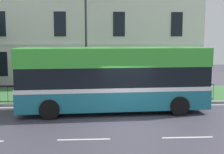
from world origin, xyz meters
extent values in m
cube|color=#433F4B|center=(0.00, 0.00, -0.03)|extent=(60.00, 56.00, 0.06)
cube|color=silver|center=(0.00, 3.65, 0.00)|extent=(54.00, 0.14, 0.01)
cube|color=silver|center=(-2.00, -1.80, 0.00)|extent=(2.00, 0.12, 0.01)
cube|color=silver|center=(2.00, -1.80, 0.00)|extent=(2.00, 0.12, 0.01)
cube|color=#9E9E99|center=(0.00, 4.12, 0.06)|extent=(57.00, 0.24, 0.12)
cube|color=#417641|center=(0.00, 6.93, 0.06)|extent=(57.00, 5.38, 0.12)
cube|color=silver|center=(-1.91, 16.04, 5.04)|extent=(17.99, 10.84, 9.85)
cube|color=white|center=(-1.91, 10.59, 3.32)|extent=(17.99, 0.06, 0.20)
cube|color=#2D333D|center=(-1.91, 10.58, 1.22)|extent=(1.10, 0.06, 2.20)
cube|color=white|center=(-8.66, 10.58, 1.79)|extent=(1.02, 0.04, 1.97)
cube|color=black|center=(-8.66, 10.56, 1.79)|extent=(0.92, 0.03, 1.87)
cube|color=white|center=(-4.16, 10.58, 1.79)|extent=(1.02, 0.04, 1.97)
cube|color=black|center=(-4.16, 10.56, 1.79)|extent=(0.92, 0.03, 1.87)
cube|color=white|center=(0.33, 10.58, 1.79)|extent=(1.02, 0.04, 1.97)
cube|color=black|center=(0.33, 10.56, 1.79)|extent=(0.92, 0.03, 1.87)
cube|color=white|center=(4.83, 10.58, 1.79)|extent=(1.02, 0.04, 1.97)
cube|color=black|center=(4.83, 10.56, 1.79)|extent=(0.92, 0.03, 1.87)
cube|color=white|center=(-8.66, 10.58, 4.82)|extent=(1.02, 0.04, 1.97)
cube|color=white|center=(-4.16, 10.58, 4.82)|extent=(1.02, 0.04, 1.97)
cube|color=black|center=(-4.16, 10.56, 4.82)|extent=(0.92, 0.03, 1.87)
cube|color=white|center=(0.33, 10.58, 4.82)|extent=(1.02, 0.04, 1.97)
cube|color=black|center=(0.33, 10.56, 4.82)|extent=(0.92, 0.03, 1.87)
cube|color=white|center=(4.83, 10.58, 4.82)|extent=(1.02, 0.04, 1.97)
cube|color=black|center=(4.83, 10.56, 4.82)|extent=(0.92, 0.03, 1.87)
cube|color=black|center=(-1.91, 4.40, 1.07)|extent=(14.78, 0.04, 0.04)
cube|color=black|center=(-1.91, 4.40, 0.20)|extent=(14.78, 0.04, 0.04)
cylinder|color=black|center=(-7.00, 4.40, 0.59)|extent=(0.02, 0.02, 0.95)
cylinder|color=black|center=(-6.53, 4.40, 0.59)|extent=(0.02, 0.02, 0.95)
cylinder|color=black|center=(-6.07, 4.40, 0.59)|extent=(0.02, 0.02, 0.95)
cylinder|color=black|center=(-5.61, 4.40, 0.59)|extent=(0.02, 0.02, 0.95)
cylinder|color=black|center=(-5.15, 4.40, 0.59)|extent=(0.02, 0.02, 0.95)
cylinder|color=black|center=(-4.69, 4.40, 0.59)|extent=(0.02, 0.02, 0.95)
cylinder|color=black|center=(-4.22, 4.40, 0.59)|extent=(0.02, 0.02, 0.95)
cylinder|color=black|center=(-3.76, 4.40, 0.59)|extent=(0.02, 0.02, 0.95)
cylinder|color=black|center=(-3.30, 4.40, 0.59)|extent=(0.02, 0.02, 0.95)
cylinder|color=black|center=(-2.84, 4.40, 0.59)|extent=(0.02, 0.02, 0.95)
cylinder|color=black|center=(-2.38, 4.40, 0.59)|extent=(0.02, 0.02, 0.95)
cylinder|color=black|center=(-1.91, 4.40, 0.59)|extent=(0.02, 0.02, 0.95)
cylinder|color=black|center=(-1.45, 4.40, 0.59)|extent=(0.02, 0.02, 0.95)
cylinder|color=black|center=(-0.99, 4.40, 0.59)|extent=(0.02, 0.02, 0.95)
cylinder|color=black|center=(-0.53, 4.40, 0.59)|extent=(0.02, 0.02, 0.95)
cylinder|color=black|center=(-0.07, 4.40, 0.59)|extent=(0.02, 0.02, 0.95)
cylinder|color=black|center=(0.39, 4.40, 0.59)|extent=(0.02, 0.02, 0.95)
cylinder|color=black|center=(0.86, 4.40, 0.59)|extent=(0.02, 0.02, 0.95)
cylinder|color=black|center=(1.32, 4.40, 0.59)|extent=(0.02, 0.02, 0.95)
cylinder|color=black|center=(1.78, 4.40, 0.59)|extent=(0.02, 0.02, 0.95)
cylinder|color=black|center=(2.24, 4.40, 0.59)|extent=(0.02, 0.02, 0.95)
cylinder|color=black|center=(2.70, 4.40, 0.59)|extent=(0.02, 0.02, 0.95)
cylinder|color=black|center=(3.17, 4.40, 0.59)|extent=(0.02, 0.02, 0.95)
cylinder|color=black|center=(3.63, 4.40, 0.59)|extent=(0.02, 0.02, 0.95)
cylinder|color=black|center=(4.09, 4.40, 0.59)|extent=(0.02, 0.02, 0.95)
cylinder|color=black|center=(4.55, 4.40, 0.59)|extent=(0.02, 0.02, 0.95)
cylinder|color=black|center=(5.01, 4.40, 0.59)|extent=(0.02, 0.02, 0.95)
cylinder|color=black|center=(5.48, 4.40, 0.59)|extent=(0.02, 0.02, 0.95)
cube|color=#1E6F83|center=(-0.62, 2.47, 0.81)|extent=(9.67, 2.99, 1.10)
cube|color=white|center=(-0.62, 2.47, 1.32)|extent=(9.69, 3.01, 0.20)
cube|color=black|center=(-0.62, 2.47, 1.88)|extent=(9.59, 2.94, 1.04)
cube|color=green|center=(-0.62, 2.47, 2.86)|extent=(9.67, 2.99, 0.92)
cube|color=black|center=(4.17, 2.73, 1.83)|extent=(0.18, 2.06, 0.96)
cube|color=black|center=(4.17, 2.73, 2.81)|extent=(0.16, 1.77, 0.59)
cylinder|color=silver|center=(4.12, 3.52, 0.48)|extent=(0.05, 0.20, 0.20)
cylinder|color=silver|center=(4.21, 1.95, 0.48)|extent=(0.05, 0.20, 0.20)
cylinder|color=black|center=(2.46, 3.82, 0.48)|extent=(0.98, 0.35, 0.96)
cylinder|color=black|center=(2.59, 1.47, 0.48)|extent=(0.98, 0.35, 0.96)
cylinder|color=black|center=(-3.83, 3.47, 0.48)|extent=(0.98, 0.35, 0.96)
cylinder|color=black|center=(-3.70, 1.11, 0.48)|extent=(0.98, 0.35, 0.96)
cylinder|color=#333338|center=(-2.06, 5.22, 3.68)|extent=(0.14, 0.14, 7.11)
cylinder|color=black|center=(0.23, 5.00, 0.61)|extent=(0.56, 0.56, 0.99)
ellipsoid|color=black|center=(0.23, 5.00, 1.21)|extent=(0.57, 0.57, 0.20)
camera|label=1|loc=(-1.59, -12.91, 3.88)|focal=48.57mm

